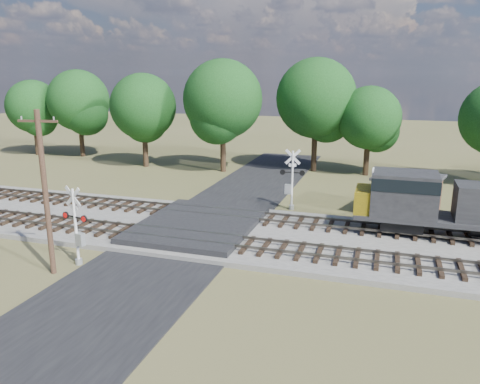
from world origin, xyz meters
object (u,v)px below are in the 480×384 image
(crossing_signal_near, at_px, (77,233))
(crossing_signal_far, at_px, (291,185))
(equipment_shed, at_px, (407,196))
(utility_pole, at_px, (45,190))

(crossing_signal_near, bearing_deg, crossing_signal_far, 69.46)
(crossing_signal_near, xyz_separation_m, equipment_shed, (16.42, 14.36, -0.31))
(crossing_signal_near, relative_size, equipment_shed, 0.81)
(crossing_signal_far, distance_m, utility_pole, 17.40)
(utility_pole, bearing_deg, crossing_signal_near, 56.77)
(crossing_signal_near, relative_size, crossing_signal_far, 0.94)
(crossing_signal_far, bearing_deg, equipment_shed, -177.78)
(utility_pole, height_order, equipment_shed, utility_pole)
(crossing_signal_near, height_order, crossing_signal_far, crossing_signal_far)
(crossing_signal_near, distance_m, crossing_signal_far, 15.80)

